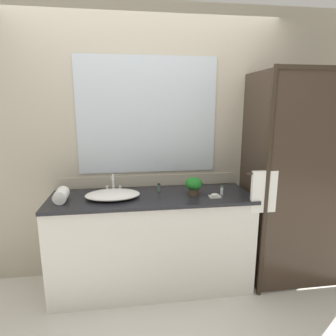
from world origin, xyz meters
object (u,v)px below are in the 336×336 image
at_px(sink_basin, 113,195).
at_px(soap_dish, 215,196).
at_px(amenity_bottle_lotion, 222,191).
at_px(potted_plant, 194,185).
at_px(faucet, 113,186).
at_px(rolled_towel_near_edge, 61,195).
at_px(amenity_bottle_body_wash, 159,188).

bearing_deg(sink_basin, soap_dish, -6.96).
bearing_deg(amenity_bottle_lotion, sink_basin, 177.21).
relative_size(sink_basin, potted_plant, 2.88).
xyz_separation_m(faucet, soap_dish, (0.89, -0.28, -0.04)).
height_order(faucet, potted_plant, faucet).
bearing_deg(soap_dish, rolled_towel_near_edge, 176.70).
distance_m(soap_dish, amenity_bottle_lotion, 0.11).
distance_m(amenity_bottle_body_wash, rolled_towel_near_edge, 0.86).
height_order(potted_plant, soap_dish, potted_plant).
height_order(sink_basin, potted_plant, potted_plant).
bearing_deg(sink_basin, potted_plant, -1.39).
bearing_deg(amenity_bottle_body_wash, amenity_bottle_lotion, -18.76).
bearing_deg(sink_basin, rolled_towel_near_edge, -175.53).
height_order(faucet, amenity_bottle_lotion, faucet).
xyz_separation_m(potted_plant, amenity_bottle_body_wash, (-0.30, 0.16, -0.06)).
distance_m(faucet, amenity_bottle_lotion, 1.00).
distance_m(potted_plant, amenity_bottle_body_wash, 0.34).
bearing_deg(amenity_bottle_body_wash, potted_plant, -27.73).
relative_size(soap_dish, amenity_bottle_lotion, 1.19).
relative_size(sink_basin, soap_dish, 4.74).
bearing_deg(amenity_bottle_body_wash, faucet, 175.39).
height_order(sink_basin, amenity_bottle_lotion, amenity_bottle_lotion).
height_order(amenity_bottle_body_wash, rolled_towel_near_edge, rolled_towel_near_edge).
bearing_deg(faucet, soap_dish, -17.61).
distance_m(amenity_bottle_body_wash, amenity_bottle_lotion, 0.58).
xyz_separation_m(potted_plant, amenity_bottle_lotion, (0.25, -0.03, -0.06)).
height_order(potted_plant, rolled_towel_near_edge, potted_plant).
xyz_separation_m(potted_plant, soap_dish, (0.17, -0.09, -0.08)).
xyz_separation_m(faucet, amenity_bottle_lotion, (0.97, -0.22, -0.02)).
bearing_deg(amenity_bottle_body_wash, soap_dish, -27.96).
xyz_separation_m(sink_basin, faucet, (-0.00, 0.17, 0.03)).
bearing_deg(soap_dish, sink_basin, 173.04).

